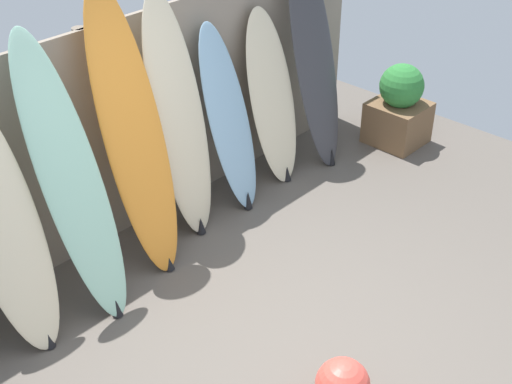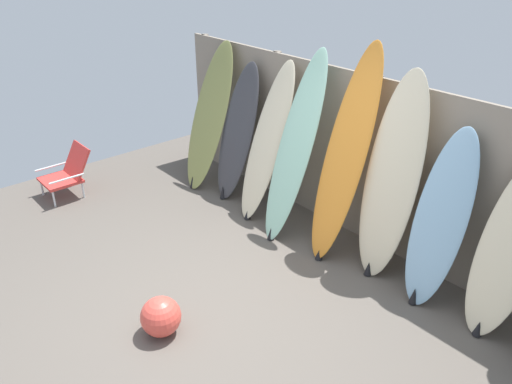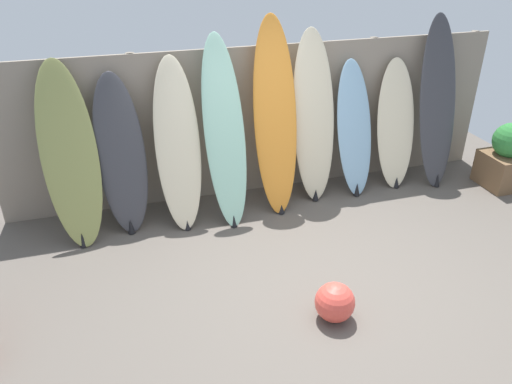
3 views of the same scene
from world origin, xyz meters
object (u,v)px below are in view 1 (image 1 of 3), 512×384
at_px(surfboard_seafoam_3, 72,183).
at_px(surfboard_orange_4, 134,137).
at_px(surfboard_cream_7, 272,99).
at_px(surfboard_cream_2, 2,224).
at_px(surfboard_cream_5, 179,121).
at_px(surfboard_charcoal_8, 315,58).
at_px(surfboard_skyblue_6, 229,121).
at_px(planter_box, 399,107).

relative_size(surfboard_seafoam_3, surfboard_orange_4, 0.93).
bearing_deg(surfboard_cream_7, surfboard_seafoam_3, -175.15).
distance_m(surfboard_cream_2, surfboard_cream_5, 1.62).
distance_m(surfboard_orange_4, surfboard_charcoal_8, 2.15).
relative_size(surfboard_seafoam_3, surfboard_charcoal_8, 0.97).
relative_size(surfboard_skyblue_6, surfboard_cream_7, 1.02).
bearing_deg(surfboard_cream_5, surfboard_cream_2, -176.55).
bearing_deg(surfboard_charcoal_8, surfboard_cream_2, -178.75).
height_order(surfboard_cream_5, planter_box, surfboard_cream_5).
bearing_deg(surfboard_skyblue_6, planter_box, -13.77).
xyz_separation_m(surfboard_seafoam_3, surfboard_orange_4, (0.61, 0.08, 0.08)).
distance_m(surfboard_cream_2, surfboard_cream_7, 2.75).
distance_m(surfboard_skyblue_6, surfboard_cream_7, 0.59).
bearing_deg(surfboard_cream_2, planter_box, -5.39).
xyz_separation_m(surfboard_orange_4, surfboard_charcoal_8, (2.15, 0.05, -0.05)).
xyz_separation_m(surfboard_seafoam_3, surfboard_cream_7, (2.24, 0.19, -0.22)).
relative_size(surfboard_cream_2, surfboard_seafoam_3, 0.89).
height_order(surfboard_orange_4, surfboard_skyblue_6, surfboard_orange_4).
bearing_deg(surfboard_cream_5, planter_box, -11.06).
distance_m(surfboard_cream_7, planter_box, 1.49).
bearing_deg(surfboard_cream_5, surfboard_cream_7, 1.47).
distance_m(surfboard_orange_4, surfboard_skyblue_6, 1.08).
relative_size(surfboard_cream_2, surfboard_cream_5, 0.90).
bearing_deg(surfboard_skyblue_6, surfboard_orange_4, -176.20).
xyz_separation_m(surfboard_cream_5, planter_box, (2.47, -0.48, -0.61)).
bearing_deg(surfboard_cream_5, surfboard_charcoal_8, -0.92).
bearing_deg(surfboard_cream_2, surfboard_skyblue_6, 2.33).
bearing_deg(surfboard_skyblue_6, surfboard_charcoal_8, -0.86).
xyz_separation_m(surfboard_cream_2, surfboard_skyblue_6, (2.16, 0.09, -0.10)).
bearing_deg(surfboard_seafoam_3, planter_box, -5.15).
distance_m(surfboard_seafoam_3, surfboard_cream_7, 2.26).
height_order(surfboard_skyblue_6, surfboard_cream_7, surfboard_skyblue_6).
height_order(surfboard_cream_2, surfboard_skyblue_6, surfboard_cream_2).
bearing_deg(surfboard_seafoam_3, surfboard_cream_2, 172.91).
bearing_deg(surfboard_cream_7, surfboard_skyblue_6, -176.25).
relative_size(surfboard_cream_2, surfboard_charcoal_8, 0.87).
relative_size(surfboard_orange_4, surfboard_skyblue_6, 1.34).
distance_m(surfboard_orange_4, surfboard_cream_7, 1.66).
height_order(surfboard_skyblue_6, planter_box, surfboard_skyblue_6).
bearing_deg(surfboard_cream_2, surfboard_charcoal_8, 1.25).
height_order(surfboard_cream_2, surfboard_seafoam_3, surfboard_seafoam_3).
distance_m(surfboard_charcoal_8, planter_box, 1.14).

